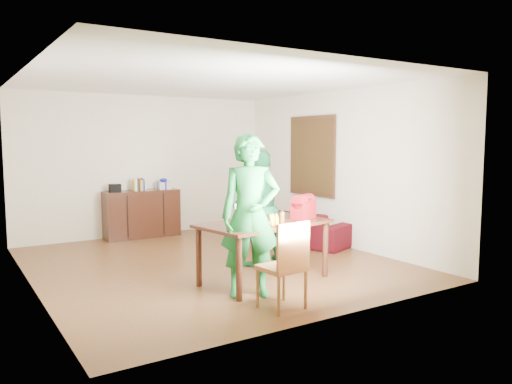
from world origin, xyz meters
TOP-DOWN VIEW (x-y plane):
  - room at (0.01, 0.13)m, footprint 5.20×5.70m
  - table at (0.12, -1.24)m, footprint 1.82×1.22m
  - chair at (-0.29, -2.24)m, footprint 0.48×0.46m
  - person_near at (-0.35, -1.66)m, footprint 0.83×0.71m
  - person_far at (0.53, -0.43)m, footprint 0.87×0.71m
  - laptop at (-0.04, -1.28)m, footprint 0.38×0.29m
  - bananas at (0.04, -1.59)m, footprint 0.19×0.15m
  - bottle at (0.16, -1.58)m, footprint 0.08×0.08m
  - red_bag at (0.72, -1.29)m, footprint 0.40×0.32m
  - sofa at (1.95, 0.53)m, footprint 1.46×2.22m

SIDE VIEW (x-z plane):
  - chair at x=-0.29m, z-range -0.20..0.78m
  - sofa at x=1.95m, z-range 0.00..0.60m
  - table at x=0.12m, z-range 0.29..1.09m
  - bananas at x=0.04m, z-range 0.79..0.85m
  - laptop at x=-0.04m, z-range 0.71..0.96m
  - person_far at x=0.53m, z-range 0.00..1.70m
  - bottle at x=0.16m, z-range 0.79..0.98m
  - red_bag at x=0.72m, z-range 0.79..1.05m
  - person_near at x=-0.35m, z-range 0.00..1.93m
  - room at x=0.01m, z-range -0.14..2.76m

